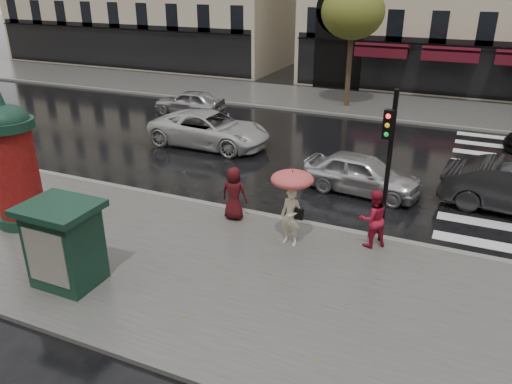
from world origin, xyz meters
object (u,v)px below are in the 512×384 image
at_px(newsstand, 65,243).
at_px(car_silver, 362,174).
at_px(traffic_light, 388,154).
at_px(car_white, 210,129).
at_px(morris_column, 13,161).
at_px(woman_red, 373,218).
at_px(woman_umbrella, 292,196).
at_px(man_burgundy, 234,193).
at_px(car_far_silver, 189,102).

distance_m(newsstand, car_silver, 10.08).
bearing_deg(traffic_light, car_white, 145.43).
xyz_separation_m(morris_column, traffic_light, (10.10, 3.14, 0.64)).
distance_m(woman_red, car_silver, 4.01).
height_order(woman_umbrella, man_burgundy, woman_umbrella).
bearing_deg(man_burgundy, woman_red, 176.97).
distance_m(woman_red, car_white, 10.58).
distance_m(traffic_light, car_silver, 4.27).
distance_m(morris_column, car_silver, 11.11).
height_order(traffic_light, car_silver, traffic_light).
relative_size(woman_umbrella, car_silver, 0.54).
bearing_deg(traffic_light, car_silver, 110.46).
xyz_separation_m(woman_red, newsstand, (-6.37, -4.77, 0.24)).
bearing_deg(man_burgundy, morris_column, 23.21).
height_order(morris_column, car_white, morris_column).
relative_size(car_white, car_far_silver, 1.39).
relative_size(woman_umbrella, car_white, 0.41).
distance_m(man_burgundy, car_white, 7.62).
bearing_deg(newsstand, traffic_light, 37.91).
xyz_separation_m(woman_red, car_far_silver, (-12.14, 10.66, -0.29)).
bearing_deg(traffic_light, morris_column, -162.75).
relative_size(woman_umbrella, car_far_silver, 0.57).
bearing_deg(traffic_light, woman_red, -117.58).
bearing_deg(man_burgundy, traffic_light, -178.87).
bearing_deg(car_white, traffic_light, -123.05).
bearing_deg(car_white, car_silver, -106.94).
distance_m(man_burgundy, car_far_silver, 13.29).
distance_m(woman_umbrella, car_white, 9.61).
bearing_deg(woman_umbrella, car_white, 132.13).
height_order(woman_umbrella, car_white, woman_umbrella).
bearing_deg(car_far_silver, woman_red, 46.17).
xyz_separation_m(woman_umbrella, morris_column, (-7.85, -2.01, 0.50)).
xyz_separation_m(morris_column, car_silver, (8.79, 6.65, -1.39)).
relative_size(traffic_light, newsstand, 2.06).
relative_size(woman_red, car_far_silver, 0.43).
relative_size(car_silver, car_white, 0.75).
distance_m(morris_column, traffic_light, 10.59).
distance_m(car_silver, car_white, 7.76).
bearing_deg(woman_red, woman_umbrella, -15.53).
bearing_deg(car_white, woman_umbrella, -136.35).
xyz_separation_m(woman_red, car_silver, (-1.15, 3.84, -0.25)).
distance_m(man_burgundy, car_silver, 4.92).
distance_m(newsstand, car_white, 11.27).
height_order(man_burgundy, morris_column, morris_column).
bearing_deg(car_silver, woman_umbrella, 174.87).
bearing_deg(newsstand, man_burgundy, 65.76).
height_order(newsstand, car_white, newsstand).
bearing_deg(car_far_silver, woman_umbrella, 38.71).
bearing_deg(traffic_light, newsstand, -142.09).
height_order(morris_column, car_silver, morris_column).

